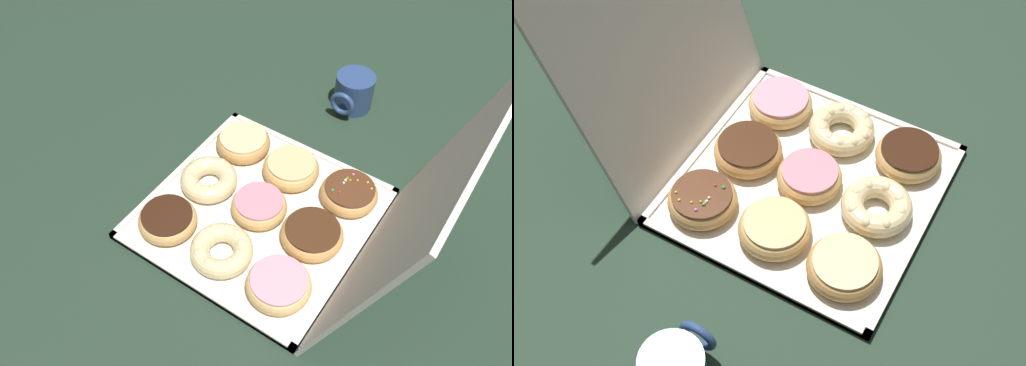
% 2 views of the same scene
% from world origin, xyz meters
% --- Properties ---
extents(ground_plane, '(3.00, 3.00, 0.00)m').
position_xyz_m(ground_plane, '(0.00, 0.00, 0.00)').
color(ground_plane, '#233828').
extents(donut_box, '(0.41, 0.41, 0.01)m').
position_xyz_m(donut_box, '(0.00, 0.00, 0.01)').
color(donut_box, silver).
rests_on(donut_box, ground).
extents(box_lid_open, '(0.41, 0.14, 0.41)m').
position_xyz_m(box_lid_open, '(0.00, 0.27, 0.21)').
color(box_lid_open, silver).
rests_on(box_lid_open, ground).
extents(glazed_ring_donut_0, '(0.12, 0.12, 0.04)m').
position_xyz_m(glazed_ring_donut_0, '(-0.13, -0.13, 0.03)').
color(glazed_ring_donut_0, tan).
rests_on(glazed_ring_donut_0, donut_box).
extents(cruller_donut_1, '(0.12, 0.12, 0.04)m').
position_xyz_m(cruller_donut_1, '(-0.00, -0.12, 0.03)').
color(cruller_donut_1, beige).
rests_on(cruller_donut_1, donut_box).
extents(chocolate_frosted_donut_2, '(0.11, 0.11, 0.04)m').
position_xyz_m(chocolate_frosted_donut_2, '(0.13, -0.13, 0.03)').
color(chocolate_frosted_donut_2, tan).
rests_on(chocolate_frosted_donut_2, donut_box).
extents(glazed_ring_donut_3, '(0.12, 0.12, 0.04)m').
position_xyz_m(glazed_ring_donut_3, '(-0.12, 0.00, 0.03)').
color(glazed_ring_donut_3, tan).
rests_on(glazed_ring_donut_3, donut_box).
extents(pink_frosted_donut_4, '(0.11, 0.11, 0.04)m').
position_xyz_m(pink_frosted_donut_4, '(0.00, 0.00, 0.03)').
color(pink_frosted_donut_4, tan).
rests_on(pink_frosted_donut_4, donut_box).
extents(cruller_donut_5, '(0.12, 0.12, 0.04)m').
position_xyz_m(cruller_donut_5, '(0.12, -0.00, 0.03)').
color(cruller_donut_5, beige).
rests_on(cruller_donut_5, donut_box).
extents(sprinkle_donut_6, '(0.12, 0.12, 0.04)m').
position_xyz_m(sprinkle_donut_6, '(-0.13, 0.13, 0.03)').
color(sprinkle_donut_6, tan).
rests_on(sprinkle_donut_6, donut_box).
extents(chocolate_frosted_donut_7, '(0.12, 0.12, 0.04)m').
position_xyz_m(chocolate_frosted_donut_7, '(-0.00, 0.12, 0.03)').
color(chocolate_frosted_donut_7, tan).
rests_on(chocolate_frosted_donut_7, donut_box).
extents(pink_frosted_donut_8, '(0.12, 0.12, 0.04)m').
position_xyz_m(pink_frosted_donut_8, '(0.12, 0.12, 0.03)').
color(pink_frosted_donut_8, '#E5B770').
rests_on(pink_frosted_donut_8, donut_box).
extents(coffee_mug, '(0.11, 0.09, 0.09)m').
position_xyz_m(coffee_mug, '(-0.39, -0.00, 0.04)').
color(coffee_mug, navy).
rests_on(coffee_mug, ground).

